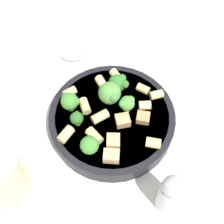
# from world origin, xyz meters

# --- Properties ---
(ground_plane) EXTENTS (2.00, 2.00, 0.00)m
(ground_plane) POSITION_xyz_m (0.00, 0.00, 0.00)
(ground_plane) COLOR beige
(pasta_bowl) EXTENTS (0.22, 0.22, 0.03)m
(pasta_bowl) POSITION_xyz_m (0.00, 0.00, 0.02)
(pasta_bowl) COLOR black
(pasta_bowl) RESTS_ON ground_plane
(broccoli_floret_0) EXTENTS (0.04, 0.04, 0.05)m
(broccoli_floret_0) POSITION_xyz_m (-0.01, 0.02, 0.06)
(broccoli_floret_0) COLOR #9EC175
(broccoli_floret_0) RESTS_ON pasta_bowl
(broccoli_floret_1) EXTENTS (0.03, 0.03, 0.03)m
(broccoli_floret_1) POSITION_xyz_m (-0.02, -0.07, 0.05)
(broccoli_floret_1) COLOR #84AD60
(broccoli_floret_1) RESTS_ON pasta_bowl
(broccoli_floret_2) EXTENTS (0.03, 0.04, 0.04)m
(broccoli_floret_2) POSITION_xyz_m (0.01, 0.06, 0.05)
(broccoli_floret_2) COLOR #93B766
(broccoli_floret_2) RESTS_ON pasta_bowl
(broccoli_floret_3) EXTENTS (0.02, 0.02, 0.03)m
(broccoli_floret_3) POSITION_xyz_m (-0.06, -0.03, 0.05)
(broccoli_floret_3) COLOR #93B766
(broccoli_floret_3) RESTS_ON pasta_bowl
(broccoli_floret_4) EXTENTS (0.03, 0.03, 0.04)m
(broccoli_floret_4) POSITION_xyz_m (-0.07, 0.00, 0.06)
(broccoli_floret_4) COLOR #84AD60
(broccoli_floret_4) RESTS_ON pasta_bowl
(broccoli_floret_5) EXTENTS (0.03, 0.03, 0.04)m
(broccoli_floret_5) POSITION_xyz_m (0.02, 0.01, 0.06)
(broccoli_floret_5) COLOR #93B766
(broccoli_floret_5) RESTS_ON pasta_bowl
(rigatoni_0) EXTENTS (0.03, 0.02, 0.02)m
(rigatoni_0) POSITION_xyz_m (0.07, 0.05, 0.04)
(rigatoni_0) COLOR #E0C67F
(rigatoni_0) RESTS_ON pasta_bowl
(rigatoni_1) EXTENTS (0.03, 0.02, 0.01)m
(rigatoni_1) POSITION_xyz_m (0.05, 0.06, 0.04)
(rigatoni_1) COLOR #E0C67F
(rigatoni_1) RESTS_ON pasta_bowl
(rigatoni_2) EXTENTS (0.03, 0.03, 0.02)m
(rigatoni_2) POSITION_xyz_m (-0.07, -0.06, 0.04)
(rigatoni_2) COLOR #E0C67F
(rigatoni_2) RESTS_ON pasta_bowl
(rigatoni_3) EXTENTS (0.03, 0.03, 0.02)m
(rigatoni_3) POSITION_xyz_m (-0.05, 0.01, 0.04)
(rigatoni_3) COLOR #E0C67F
(rigatoni_3) RESTS_ON pasta_bowl
(rigatoni_4) EXTENTS (0.03, 0.03, 0.02)m
(rigatoni_4) POSITION_xyz_m (-0.03, 0.06, 0.04)
(rigatoni_4) COLOR #E0C67F
(rigatoni_4) RESTS_ON pasta_bowl
(rigatoni_5) EXTENTS (0.03, 0.03, 0.02)m
(rigatoni_5) POSITION_xyz_m (-0.08, 0.03, 0.04)
(rigatoni_5) COLOR #E0C67F
(rigatoni_5) RESTS_ON pasta_bowl
(rigatoni_6) EXTENTS (0.03, 0.03, 0.02)m
(rigatoni_6) POSITION_xyz_m (-0.02, -0.01, 0.04)
(rigatoni_6) COLOR #E0C67F
(rigatoni_6) RESTS_ON pasta_bowl
(rigatoni_7) EXTENTS (0.03, 0.03, 0.02)m
(rigatoni_7) POSITION_xyz_m (-0.02, -0.05, 0.04)
(rigatoni_7) COLOR #E0C67F
(rigatoni_7) RESTS_ON pasta_bowl
(rigatoni_8) EXTENTS (0.02, 0.02, 0.02)m
(rigatoni_8) POSITION_xyz_m (0.08, -0.05, 0.04)
(rigatoni_8) COLOR #E0C67F
(rigatoni_8) RESTS_ON pasta_bowl
(rigatoni_9) EXTENTS (0.03, 0.03, 0.02)m
(rigatoni_9) POSITION_xyz_m (-0.01, 0.08, 0.04)
(rigatoni_9) COLOR #E0C67F
(rigatoni_9) RESTS_ON pasta_bowl
(rigatoni_10) EXTENTS (0.02, 0.02, 0.02)m
(rigatoni_10) POSITION_xyz_m (0.05, 0.02, 0.04)
(rigatoni_10) COLOR #E0C67F
(rigatoni_10) RESTS_ON pasta_bowl
(chicken_chunk_0) EXTENTS (0.03, 0.03, 0.01)m
(chicken_chunk_0) POSITION_xyz_m (0.01, -0.05, 0.04)
(chicken_chunk_0) COLOR tan
(chicken_chunk_0) RESTS_ON pasta_bowl
(chicken_chunk_1) EXTENTS (0.02, 0.02, 0.01)m
(chicken_chunk_1) POSITION_xyz_m (0.05, -0.00, 0.04)
(chicken_chunk_1) COLOR tan
(chicken_chunk_1) RESTS_ON pasta_bowl
(chicken_chunk_2) EXTENTS (0.03, 0.03, 0.02)m
(chicken_chunk_2) POSITION_xyz_m (0.02, -0.01, 0.04)
(chicken_chunk_2) COLOR tan
(chicken_chunk_2) RESTS_ON pasta_bowl
(chicken_chunk_3) EXTENTS (0.03, 0.02, 0.02)m
(chicken_chunk_3) POSITION_xyz_m (0.01, -0.08, 0.04)
(chicken_chunk_3) COLOR tan
(chicken_chunk_3) RESTS_ON pasta_bowl
(drinking_glass) EXTENTS (0.08, 0.08, 0.10)m
(drinking_glass) POSITION_xyz_m (-0.15, -0.15, 0.04)
(drinking_glass) COLOR beige
(drinking_glass) RESTS_ON ground_plane
(pepper_shaker) EXTENTS (0.04, 0.04, 0.10)m
(pepper_shaker) POSITION_xyz_m (0.11, -0.13, 0.05)
(pepper_shaker) COLOR silver
(pepper_shaker) RESTS_ON ground_plane
(spoon) EXTENTS (0.17, 0.08, 0.01)m
(spoon) POSITION_xyz_m (-0.09, 0.16, 0.00)
(spoon) COLOR silver
(spoon) RESTS_ON ground_plane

